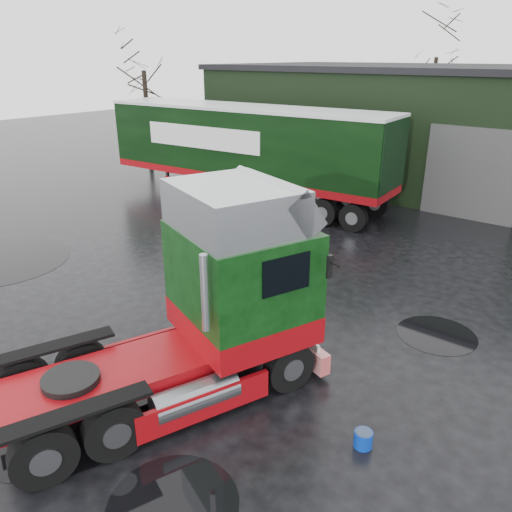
{
  "coord_description": "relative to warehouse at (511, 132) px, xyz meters",
  "views": [
    {
      "loc": [
        8.05,
        -8.63,
        6.86
      ],
      "look_at": [
        0.12,
        1.31,
        1.7
      ],
      "focal_mm": 35.0,
      "sensor_mm": 36.0,
      "label": 1
    }
  ],
  "objects": [
    {
      "name": "ground",
      "position": [
        -2.0,
        -20.0,
        -3.16
      ],
      "size": [
        100.0,
        100.0,
        0.0
      ],
      "primitive_type": "plane",
      "color": "black"
    },
    {
      "name": "tree_left",
      "position": [
        -19.0,
        -8.0,
        1.09
      ],
      "size": [
        4.4,
        4.4,
        8.5
      ],
      "primitive_type": null,
      "color": "black",
      "rests_on": "ground"
    },
    {
      "name": "puddle_1",
      "position": [
        2.67,
        -16.76,
        -3.15
      ],
      "size": [
        2.05,
        2.05,
        0.01
      ],
      "primitive_type": "cylinder",
      "color": "black",
      "rests_on": "ground"
    },
    {
      "name": "tree_back_a",
      "position": [
        -8.0,
        10.0,
        1.59
      ],
      "size": [
        4.4,
        4.4,
        9.5
      ],
      "primitive_type": null,
      "color": "black",
      "rests_on": "ground"
    },
    {
      "name": "puddle_0",
      "position": [
        -2.36,
        -24.57,
        -3.15
      ],
      "size": [
        3.93,
        3.93,
        0.01
      ],
      "primitive_type": "cylinder",
      "color": "black",
      "rests_on": "ground"
    },
    {
      "name": "warehouse",
      "position": [
        0.0,
        0.0,
        0.0
      ],
      "size": [
        32.4,
        12.4,
        6.3
      ],
      "color": "black",
      "rests_on": "ground"
    },
    {
      "name": "trailer_left",
      "position": [
        -9.5,
        -10.0,
        -0.83
      ],
      "size": [
        15.15,
        4.22,
        4.65
      ],
      "primitive_type": null,
      "rotation": [
        0.0,
        0.0,
        1.65
      ],
      "color": "silver",
      "rests_on": "ground"
    },
    {
      "name": "puddle_3",
      "position": [
        1.21,
        -24.75,
        -3.15
      ],
      "size": [
        2.18,
        2.18,
        0.01
      ],
      "primitive_type": "cylinder",
      "color": "black",
      "rests_on": "ground"
    },
    {
      "name": "puddle_2",
      "position": [
        -11.36,
        -21.5,
        -3.15
      ],
      "size": [
        4.75,
        4.75,
        0.01
      ],
      "primitive_type": "cylinder",
      "color": "black",
      "rests_on": "ground"
    },
    {
      "name": "hero_tractor",
      "position": [
        -1.06,
        -23.0,
        -0.91
      ],
      "size": [
        5.37,
        7.83,
        4.48
      ],
      "primitive_type": null,
      "rotation": [
        0.0,
        0.0,
        -0.35
      ],
      "color": "black",
      "rests_on": "ground"
    },
    {
      "name": "wash_bucket",
      "position": [
        3.03,
        -21.62,
        -2.99
      ],
      "size": [
        0.45,
        0.45,
        0.33
      ],
      "primitive_type": "cylinder",
      "rotation": [
        0.0,
        0.0,
        0.35
      ],
      "color": "#072EA8",
      "rests_on": "ground"
    }
  ]
}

